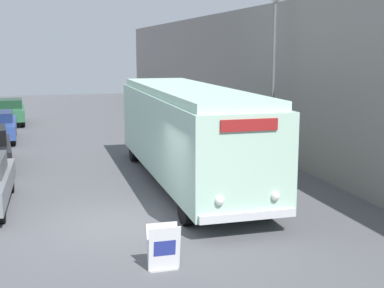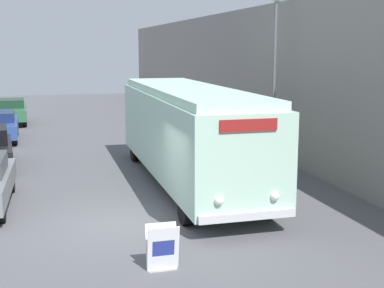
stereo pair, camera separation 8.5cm
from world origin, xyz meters
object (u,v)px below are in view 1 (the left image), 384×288
at_px(vintage_bus, 187,130).
at_px(streetlamp, 274,56).
at_px(sign_board, 164,248).
at_px(parked_car_distant, 9,111).

distance_m(vintage_bus, streetlamp, 4.88).
xyz_separation_m(vintage_bus, streetlamp, (3.85, 1.82, 2.39)).
bearing_deg(vintage_bus, streetlamp, 25.31).
height_order(sign_board, streetlamp, streetlamp).
bearing_deg(vintage_bus, sign_board, -109.05).
relative_size(vintage_bus, parked_car_distant, 2.55).
height_order(sign_board, parked_car_distant, parked_car_distant).
distance_m(vintage_bus, parked_car_distant, 17.75).
xyz_separation_m(sign_board, streetlamp, (6.16, 8.53, 3.74)).
height_order(vintage_bus, streetlamp, streetlamp).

